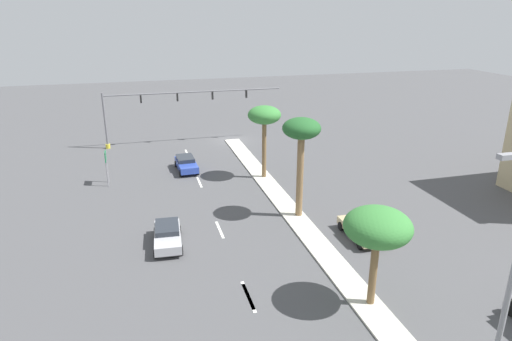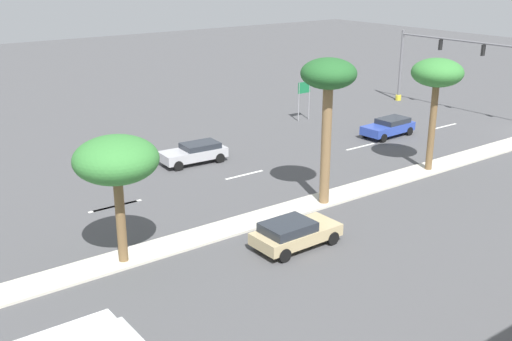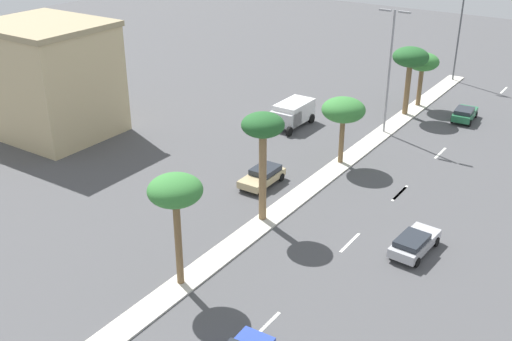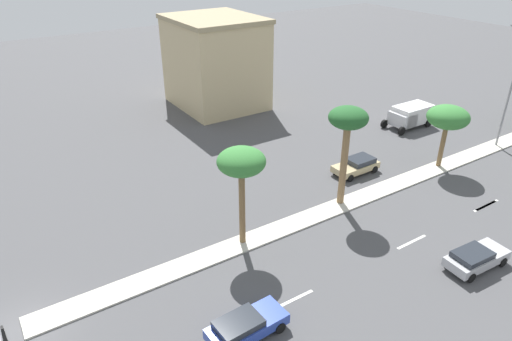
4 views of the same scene
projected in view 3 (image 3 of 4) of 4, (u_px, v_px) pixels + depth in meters
ground_plane at (285, 207)px, 45.01m from camera, size 160.00×160.00×0.00m
median_curb at (331, 171)px, 50.45m from camera, size 1.80×65.56×0.12m
lane_stripe_center at (266, 326)px, 32.94m from camera, size 0.20×2.80×0.01m
lane_stripe_trailing at (350, 243)px, 40.58m from camera, size 0.20×2.80×0.01m
lane_stripe_outboard at (399, 194)px, 46.92m from camera, size 0.20×2.80×0.01m
lane_stripe_mid at (400, 193)px, 47.11m from camera, size 0.20×2.80×0.01m
lane_stripe_near at (440, 153)px, 53.99m from camera, size 0.20×2.80×0.01m
lane_stripe_right at (504, 90)px, 70.29m from camera, size 0.20×2.80×0.01m
commercial_building at (50, 79)px, 56.31m from camera, size 10.93×9.42×10.39m
palm_tree_center at (175, 193)px, 33.86m from camera, size 3.11×3.11×6.96m
palm_tree_right at (263, 131)px, 40.50m from camera, size 2.89×2.89×7.82m
palm_tree_front at (343, 111)px, 50.08m from camera, size 3.59×3.59×5.64m
palm_tree_mid at (411, 59)px, 60.45m from camera, size 3.55×3.55×6.87m
palm_tree_leading at (423, 63)px, 63.35m from camera, size 3.36×3.36×5.62m
street_lamp_mid at (390, 64)px, 55.56m from camera, size 2.90×0.24×11.41m
street_lamp_right at (460, 27)px, 71.05m from camera, size 2.90×0.24×10.73m
sedan_silver_mid at (414, 243)px, 39.22m from camera, size 2.14×4.40×1.30m
sedan_green_center at (465, 114)px, 61.02m from camera, size 2.15×4.05×1.36m
sedan_tan_inboard at (263, 176)px, 48.14m from camera, size 2.06×4.20×1.32m
box_truck at (292, 113)px, 59.49m from camera, size 2.68×5.41×2.32m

